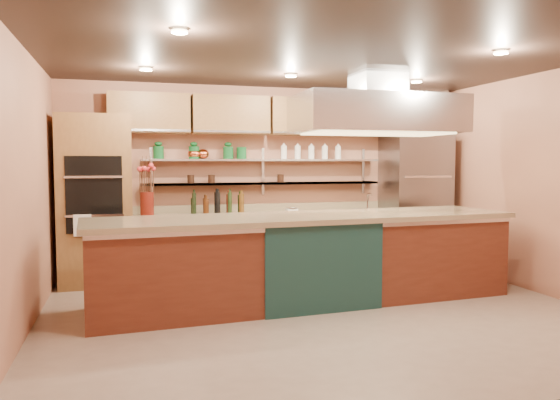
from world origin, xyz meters
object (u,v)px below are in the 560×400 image
object	(u,v)px
flower_vase	(147,204)
green_canister	(242,153)
kitchen_scale	(292,209)
copper_kettle	(203,154)
island	(307,259)
refrigerator	(415,201)

from	to	relation	value
flower_vase	green_canister	world-z (taller)	green_canister
kitchen_scale	copper_kettle	bearing A→B (deg)	167.64
island	copper_kettle	xyz separation A→B (m)	(-0.97, 1.82, 1.27)
island	green_canister	xyz separation A→B (m)	(-0.40, 1.82, 1.28)
refrigerator	copper_kettle	world-z (taller)	refrigerator
copper_kettle	green_canister	world-z (taller)	green_canister
copper_kettle	island	bearing A→B (deg)	-61.91
refrigerator	island	xyz separation A→B (m)	(-2.35, -1.59, -0.53)
refrigerator	copper_kettle	bearing A→B (deg)	176.04
kitchen_scale	copper_kettle	size ratio (longest dim) A/B	0.92
island	kitchen_scale	bearing A→B (deg)	75.56
refrigerator	copper_kettle	distance (m)	3.41
refrigerator	island	distance (m)	2.89
flower_vase	kitchen_scale	xyz separation A→B (m)	(2.09, 0.00, -0.12)
kitchen_scale	copper_kettle	distance (m)	1.53
kitchen_scale	copper_kettle	world-z (taller)	copper_kettle
island	flower_vase	world-z (taller)	flower_vase
refrigerator	green_canister	xyz separation A→B (m)	(-2.75, 0.23, 0.75)
refrigerator	island	size ratio (longest dim) A/B	0.42
green_canister	kitchen_scale	bearing A→B (deg)	-17.26
refrigerator	kitchen_scale	bearing A→B (deg)	179.72
island	copper_kettle	bearing A→B (deg)	114.56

